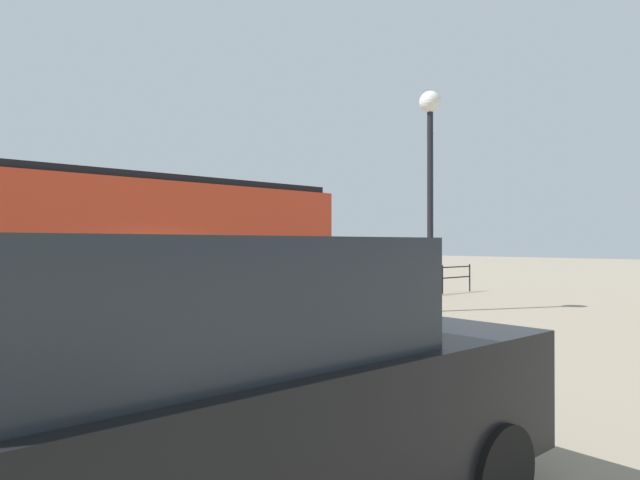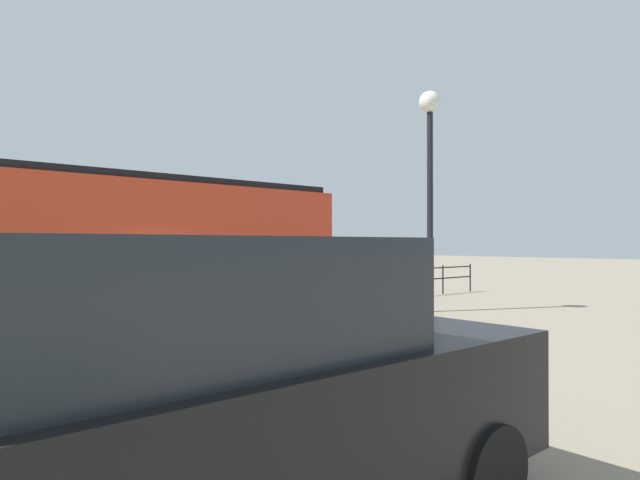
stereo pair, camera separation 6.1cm
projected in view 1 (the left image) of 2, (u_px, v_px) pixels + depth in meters
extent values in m
plane|color=gray|center=(198.00, 307.00, 15.38)|extent=(120.00, 120.00, 0.00)
cube|color=red|center=(103.00, 224.00, 17.45)|extent=(2.93, 17.16, 2.82)
cube|color=black|center=(290.00, 239.00, 22.41)|extent=(2.82, 2.01, 1.98)
cube|color=black|center=(103.00, 177.00, 17.46)|extent=(2.64, 16.48, 0.24)
cube|color=#38383D|center=(103.00, 275.00, 17.44)|extent=(2.64, 15.79, 0.45)
cylinder|color=black|center=(229.00, 274.00, 22.03)|extent=(0.30, 1.10, 1.10)
cylinder|color=black|center=(267.00, 277.00, 20.04)|extent=(0.30, 1.10, 1.10)
cube|color=black|center=(224.00, 423.00, 3.17)|extent=(1.82, 4.40, 0.84)
cube|color=#262B33|center=(190.00, 297.00, 3.03)|extent=(1.61, 2.46, 0.66)
cylinder|color=black|center=(321.00, 410.00, 4.79)|extent=(0.22, 0.64, 0.64)
cylinder|color=black|center=(494.00, 472.00, 3.50)|extent=(0.22, 0.64, 0.64)
cylinder|color=black|center=(430.00, 210.00, 14.32)|extent=(0.16, 0.16, 5.37)
sphere|color=silver|center=(430.00, 102.00, 14.33)|extent=(0.57, 0.57, 0.57)
cube|color=black|center=(395.00, 270.00, 17.60)|extent=(0.04, 8.38, 0.04)
cube|color=black|center=(395.00, 281.00, 17.60)|extent=(0.04, 8.38, 0.04)
cylinder|color=black|center=(294.00, 290.00, 14.86)|extent=(0.05, 0.05, 1.02)
cylinder|color=black|center=(338.00, 287.00, 15.95)|extent=(0.05, 0.05, 1.02)
cylinder|color=black|center=(378.00, 284.00, 17.05)|extent=(0.05, 0.05, 1.02)
cylinder|color=black|center=(412.00, 282.00, 18.15)|extent=(0.05, 0.05, 1.02)
cylinder|color=black|center=(442.00, 280.00, 19.25)|extent=(0.05, 0.05, 1.02)
cylinder|color=black|center=(470.00, 278.00, 20.35)|extent=(0.05, 0.05, 1.02)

